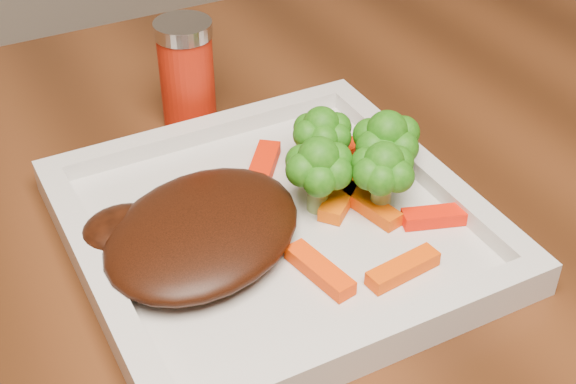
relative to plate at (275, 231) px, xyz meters
name	(u,v)px	position (x,y,z in m)	size (l,w,h in m)	color
plate	(275,231)	(0.00, 0.00, 0.00)	(0.27, 0.27, 0.01)	silver
steak	(203,231)	(-0.05, 0.00, 0.02)	(0.15, 0.12, 0.03)	#331307
broccoli_0	(321,132)	(0.06, 0.04, 0.04)	(0.05, 0.05, 0.07)	#175B0F
broccoli_1	(386,146)	(0.09, 0.01, 0.04)	(0.06, 0.06, 0.06)	#2E6C12
broccoli_2	(383,177)	(0.07, -0.02, 0.04)	(0.05, 0.05, 0.06)	#397213
broccoli_3	(318,173)	(0.03, 0.00, 0.04)	(0.05, 0.05, 0.06)	#177B14
carrot_0	(403,269)	(0.05, -0.08, 0.01)	(0.05, 0.01, 0.01)	#F24903
carrot_1	(441,216)	(0.10, -0.05, 0.01)	(0.05, 0.01, 0.01)	#F71A04
carrot_2	(320,270)	(0.00, -0.06, 0.01)	(0.05, 0.01, 0.01)	#FF3E04
carrot_3	(363,142)	(0.10, 0.05, 0.01)	(0.05, 0.01, 0.01)	red
carrot_4	(262,168)	(0.02, 0.06, 0.01)	(0.06, 0.02, 0.01)	red
carrot_5	(369,206)	(0.07, -0.02, 0.01)	(0.05, 0.01, 0.01)	#E34903
carrot_6	(343,193)	(0.06, 0.00, 0.01)	(0.06, 0.02, 0.01)	#F35903
spice_shaker	(187,74)	(0.01, 0.17, 0.04)	(0.05, 0.05, 0.09)	#B31C09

